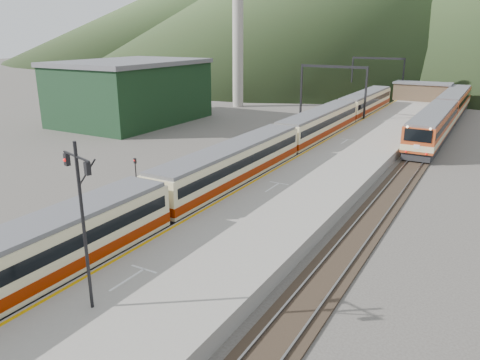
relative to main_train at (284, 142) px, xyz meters
The scene contains 16 objects.
track_main 7.71m from the main_train, 90.00° to the left, with size 2.60×200.00×0.23m.
track_far 9.19m from the main_train, 123.80° to the left, with size 2.60×200.00×0.23m.
track_second 13.85m from the main_train, 33.01° to the left, with size 2.60×200.00×0.23m.
platform 7.97m from the main_train, 44.33° to the left, with size 8.00×100.00×1.00m, color gray.
gantry_near 22.93m from the main_train, 97.23° to the left, with size 9.55×0.25×8.00m.
gantry_far 47.69m from the main_train, 93.44° to the left, with size 9.55×0.25×8.00m.
warehouse 29.65m from the main_train, 161.31° to the left, with size 14.50×20.50×8.60m.
smokestack 39.01m from the main_train, 126.74° to the left, with size 1.80×1.80×30.00m, color #9E998E.
station_shed 45.82m from the main_train, 82.98° to the left, with size 9.40×4.40×3.10m.
hill_d 241.03m from the main_train, 120.04° to the left, with size 200.00×200.00×55.00m, color #3A4D2C.
main_train is the anchor object (origin of this frame).
second_train 29.19m from the main_train, 66.79° to the left, with size 3.12×42.43×3.81m.
signal_mast 29.52m from the main_train, 81.97° to the right, with size 2.12×0.78×7.29m.
short_signal_a 27.97m from the main_train, 95.20° to the right, with size 0.25×0.21×2.27m.
short_signal_b 2.54m from the main_train, 149.65° to the left, with size 0.23×0.17×2.27m.
short_signal_c 14.95m from the main_train, 121.90° to the right, with size 0.26×0.22×2.27m.
Camera 1 is at (18.24, -8.64, 12.27)m, focal length 35.00 mm.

